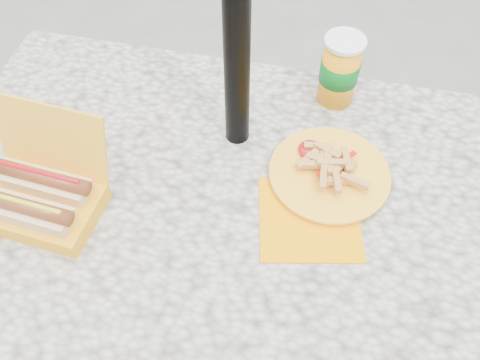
# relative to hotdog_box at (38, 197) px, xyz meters

# --- Properties ---
(ground) EXTENTS (60.00, 60.00, 0.00)m
(ground) POSITION_rel_hotdog_box_xyz_m (0.32, 0.10, -0.79)
(ground) COLOR slate
(picnic_table) EXTENTS (1.20, 0.80, 0.75)m
(picnic_table) POSITION_rel_hotdog_box_xyz_m (0.32, 0.10, -0.15)
(picnic_table) COLOR beige
(picnic_table) RESTS_ON ground
(hotdog_box) EXTENTS (0.24, 0.21, 0.18)m
(hotdog_box) POSITION_rel_hotdog_box_xyz_m (0.00, 0.00, 0.00)
(hotdog_box) COLOR yellow
(hotdog_box) RESTS_ON picnic_table
(fries_plate) EXTENTS (0.26, 0.34, 0.05)m
(fries_plate) POSITION_rel_hotdog_box_xyz_m (0.52, 0.19, -0.03)
(fries_plate) COLOR #FC9C00
(fries_plate) RESTS_ON picnic_table
(soda_cup) EXTENTS (0.09, 0.09, 0.16)m
(soda_cup) POSITION_rel_hotdog_box_xyz_m (0.51, 0.42, 0.04)
(soda_cup) COLOR #FF9C10
(soda_cup) RESTS_ON picnic_table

